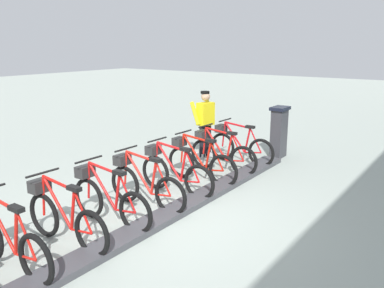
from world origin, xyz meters
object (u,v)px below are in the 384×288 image
at_px(payment_kiosk, 279,131).
at_px(bike_docked_2, 199,161).
at_px(bike_docked_0, 239,145).
at_px(bike_docked_1, 220,153).
at_px(bike_docked_3, 173,172).
at_px(worker_near_rack, 205,121).
at_px(bike_docked_5, 107,198).
at_px(bike_docked_6, 63,216).
at_px(bike_docked_7, 7,239).
at_px(bike_docked_4, 144,184).

xyz_separation_m(payment_kiosk, bike_docked_2, (0.57, 2.73, -0.24)).
xyz_separation_m(bike_docked_0, bike_docked_2, (0.00, 1.70, 0.00)).
height_order(bike_docked_0, bike_docked_2, same).
distance_m(bike_docked_1, bike_docked_3, 1.70).
relative_size(bike_docked_2, worker_near_rack, 1.04).
distance_m(bike_docked_0, bike_docked_2, 1.70).
distance_m(bike_docked_2, bike_docked_5, 2.56).
relative_size(bike_docked_6, bike_docked_7, 1.00).
distance_m(bike_docked_5, bike_docked_6, 0.85).
bearing_deg(bike_docked_7, bike_docked_3, -90.00).
bearing_deg(bike_docked_3, worker_near_rack, -69.43).
bearing_deg(bike_docked_6, payment_kiosk, -95.32).
bearing_deg(bike_docked_7, bike_docked_2, -90.00).
bearing_deg(bike_docked_0, worker_near_rack, 0.68).
relative_size(bike_docked_3, bike_docked_5, 1.00).
bearing_deg(bike_docked_6, bike_docked_5, -90.00).
bearing_deg(bike_docked_2, payment_kiosk, -101.84).
bearing_deg(bike_docked_5, worker_near_rack, -77.33).
height_order(bike_docked_7, worker_near_rack, worker_near_rack).
bearing_deg(bike_docked_2, bike_docked_6, 90.00).
height_order(bike_docked_1, bike_docked_5, same).
relative_size(payment_kiosk, bike_docked_3, 0.74).
bearing_deg(bike_docked_4, bike_docked_1, -90.00).
bearing_deg(bike_docked_0, bike_docked_7, 90.00).
relative_size(bike_docked_4, worker_near_rack, 1.04).
bearing_deg(payment_kiosk, worker_near_rack, 34.16).
relative_size(payment_kiosk, bike_docked_6, 0.74).
relative_size(bike_docked_2, bike_docked_7, 1.00).
xyz_separation_m(bike_docked_2, bike_docked_3, (0.00, 0.85, 0.00)).
bearing_deg(bike_docked_6, bike_docked_4, -90.00).
bearing_deg(bike_docked_6, worker_near_rack, -79.40).
height_order(bike_docked_1, bike_docked_2, same).
bearing_deg(bike_docked_2, worker_near_rack, -60.57).
xyz_separation_m(bike_docked_0, bike_docked_1, (0.00, 0.85, 0.00)).
relative_size(bike_docked_0, bike_docked_2, 1.00).
bearing_deg(bike_docked_0, bike_docked_6, 90.00).
xyz_separation_m(payment_kiosk, bike_docked_7, (0.57, 6.99, -0.24)).
xyz_separation_m(bike_docked_3, bike_docked_6, (0.00, 2.56, 0.00)).
xyz_separation_m(bike_docked_5, bike_docked_7, (0.00, 1.70, 0.00)).
bearing_deg(bike_docked_4, bike_docked_7, 90.00).
xyz_separation_m(payment_kiosk, bike_docked_0, (0.57, 1.02, -0.24)).
relative_size(bike_docked_2, bike_docked_5, 1.00).
distance_m(bike_docked_3, bike_docked_6, 2.56).
bearing_deg(bike_docked_7, bike_docked_5, -90.00).
relative_size(bike_docked_5, worker_near_rack, 1.04).
bearing_deg(bike_docked_6, bike_docked_2, -90.00).
height_order(bike_docked_2, worker_near_rack, worker_near_rack).
height_order(payment_kiosk, bike_docked_7, payment_kiosk).
bearing_deg(bike_docked_7, bike_docked_1, -90.00).
height_order(bike_docked_0, worker_near_rack, worker_near_rack).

